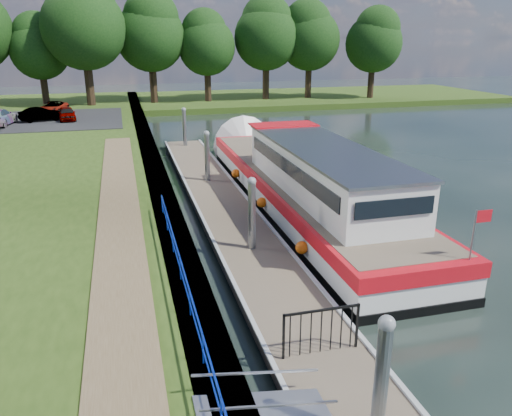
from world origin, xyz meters
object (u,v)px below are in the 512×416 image
object	(u,v)px
car_a	(67,114)
car_d	(53,108)
pontoon	(226,212)
car_b	(41,114)
barge	(298,180)

from	to	relation	value
car_a	car_d	bearing A→B (deg)	103.88
pontoon	car_b	bearing A→B (deg)	113.16
car_b	car_d	bearing A→B (deg)	-25.92
car_b	car_d	world-z (taller)	car_b
car_a	car_d	world-z (taller)	car_d
car_a	car_b	xyz separation A→B (m)	(-1.99, 0.09, 0.02)
pontoon	car_b	distance (m)	26.35
barge	car_a	distance (m)	26.07
barge	car_d	bearing A→B (deg)	116.43
car_d	barge	bearing A→B (deg)	-50.37
car_a	pontoon	bearing A→B (deg)	-78.14
pontoon	barge	distance (m)	3.83
pontoon	car_b	world-z (taller)	car_b
pontoon	barge	xyz separation A→B (m)	(3.60, 0.95, 0.90)
pontoon	car_d	size ratio (longest dim) A/B	7.55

